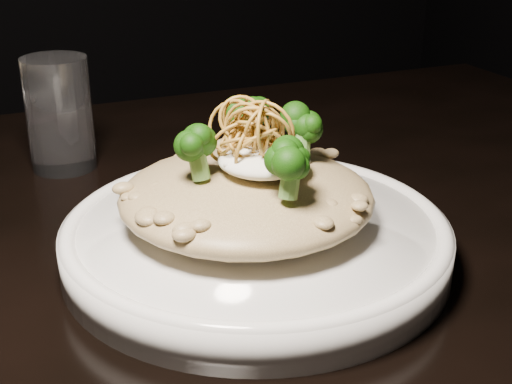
{
  "coord_description": "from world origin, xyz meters",
  "views": [
    {
      "loc": [
        -0.19,
        -0.5,
        1.01
      ],
      "look_at": [
        -0.01,
        -0.06,
        0.81
      ],
      "focal_mm": 50.0,
      "sensor_mm": 36.0,
      "label": 1
    }
  ],
  "objects": [
    {
      "name": "table",
      "position": [
        0.0,
        0.0,
        0.67
      ],
      "size": [
        1.1,
        0.8,
        0.75
      ],
      "color": "black",
      "rests_on": "ground"
    },
    {
      "name": "shallots",
      "position": [
        -0.01,
        -0.06,
        0.86
      ],
      "size": [
        0.06,
        0.06,
        0.04
      ],
      "primitive_type": null,
      "color": "brown",
      "rests_on": "cheese"
    },
    {
      "name": "drinking_glass",
      "position": [
        -0.11,
        0.19,
        0.81
      ],
      "size": [
        0.07,
        0.07,
        0.11
      ],
      "primitive_type": "cylinder",
      "rotation": [
        0.0,
        0.0,
        0.2
      ],
      "color": "silver",
      "rests_on": "table"
    },
    {
      "name": "plate",
      "position": [
        -0.01,
        -0.06,
        0.76
      ],
      "size": [
        0.29,
        0.29,
        0.03
      ],
      "primitive_type": "cylinder",
      "color": "white",
      "rests_on": "table"
    },
    {
      "name": "risotto",
      "position": [
        -0.01,
        -0.05,
        0.8
      ],
      "size": [
        0.19,
        0.19,
        0.04
      ],
      "primitive_type": "ellipsoid",
      "color": "brown",
      "rests_on": "plate"
    },
    {
      "name": "cheese",
      "position": [
        -0.0,
        -0.06,
        0.83
      ],
      "size": [
        0.07,
        0.07,
        0.02
      ],
      "primitive_type": "ellipsoid",
      "color": "white",
      "rests_on": "risotto"
    },
    {
      "name": "broccoli",
      "position": [
        -0.01,
        -0.05,
        0.84
      ],
      "size": [
        0.12,
        0.12,
        0.05
      ],
      "primitive_type": null,
      "color": "black",
      "rests_on": "risotto"
    }
  ]
}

